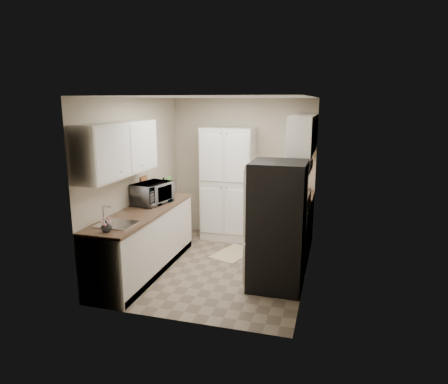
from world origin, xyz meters
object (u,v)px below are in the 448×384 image
object	(u,v)px
refrigerator	(277,226)
microwave	(152,193)
wine_bottle	(164,188)
toaster_oven	(293,187)
electric_range	(287,234)
pantry_cabinet	(228,184)

from	to	relation	value
refrigerator	microwave	size ratio (longest dim) A/B	2.90
wine_bottle	toaster_oven	distance (m)	2.18
electric_range	microwave	distance (m)	2.13
refrigerator	wine_bottle	xyz separation A→B (m)	(-1.97, 0.81, 0.22)
refrigerator	wine_bottle	distance (m)	2.14
refrigerator	microwave	xyz separation A→B (m)	(-1.96, 0.37, 0.23)
refrigerator	toaster_oven	xyz separation A→B (m)	(0.00, 1.74, 0.17)
pantry_cabinet	refrigerator	world-z (taller)	pantry_cabinet
toaster_oven	microwave	bearing A→B (deg)	-142.50
pantry_cabinet	microwave	size ratio (longest dim) A/B	3.41
electric_range	refrigerator	distance (m)	0.88
pantry_cabinet	electric_range	xyz separation A→B (m)	(1.17, -0.93, -0.52)
electric_range	toaster_oven	xyz separation A→B (m)	(-0.03, 0.94, 0.54)
electric_range	microwave	world-z (taller)	microwave
pantry_cabinet	wine_bottle	distance (m)	1.24
refrigerator	microwave	world-z (taller)	refrigerator
microwave	wine_bottle	xyz separation A→B (m)	(-0.01, 0.44, -0.02)
toaster_oven	refrigerator	bearing A→B (deg)	-87.56
pantry_cabinet	refrigerator	bearing A→B (deg)	-56.54
electric_range	refrigerator	world-z (taller)	refrigerator
refrigerator	toaster_oven	size ratio (longest dim) A/B	5.11
toaster_oven	pantry_cabinet	bearing A→B (deg)	-176.71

